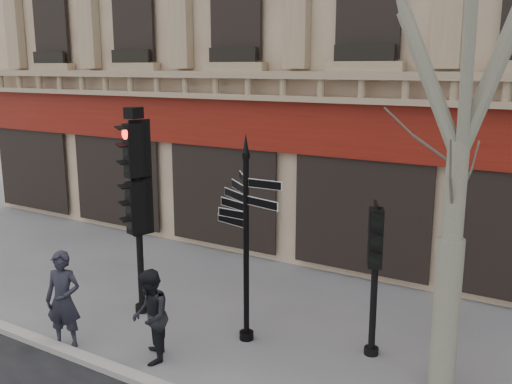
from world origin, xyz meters
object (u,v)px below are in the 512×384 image
(fingerpost, at_px, (246,204))
(traffic_signal_main, at_px, (137,186))
(traffic_signal_secondary, at_px, (376,254))
(pedestrian_a, at_px, (63,300))
(pedestrian_b, at_px, (150,316))

(fingerpost, height_order, traffic_signal_main, traffic_signal_main)
(traffic_signal_secondary, bearing_deg, pedestrian_a, -175.81)
(fingerpost, relative_size, traffic_signal_secondary, 1.45)
(traffic_signal_main, bearing_deg, pedestrian_a, -77.88)
(traffic_signal_secondary, distance_m, pedestrian_b, 4.04)
(pedestrian_a, bearing_deg, fingerpost, 14.85)
(pedestrian_b, bearing_deg, pedestrian_a, -113.59)
(fingerpost, xyz_separation_m, pedestrian_a, (-2.66, -1.99, -1.71))
(traffic_signal_main, xyz_separation_m, pedestrian_b, (1.56, -1.45, -1.87))
(traffic_signal_main, distance_m, pedestrian_b, 2.83)
(pedestrian_a, bearing_deg, traffic_signal_main, 64.34)
(traffic_signal_main, relative_size, pedestrian_a, 2.34)
(pedestrian_b, bearing_deg, fingerpost, 109.81)
(fingerpost, height_order, pedestrian_a, fingerpost)
(pedestrian_a, relative_size, pedestrian_b, 1.10)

